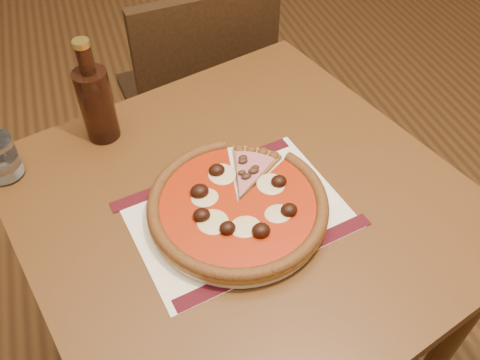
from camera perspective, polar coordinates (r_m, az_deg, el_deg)
The scene contains 7 objects.
table at distance 1.05m, azimuth 0.35°, elevation -5.68°, with size 0.98×0.98×0.75m.
chair_far at distance 1.63m, azimuth -4.64°, elevation 9.70°, with size 0.44×0.44×0.87m.
placemat at distance 0.94m, azimuth -0.24°, elevation -3.81°, with size 0.38×0.27×0.00m, color white.
plate at distance 0.93m, azimuth -0.24°, elevation -3.42°, with size 0.32×0.32×0.02m, color white.
pizza at distance 0.92m, azimuth -0.25°, elevation -2.65°, with size 0.33×0.33×0.04m.
ham_slice at distance 0.98m, azimuth 1.79°, elevation 1.41°, with size 0.11×0.14×0.02m.
bottle at distance 1.08m, azimuth -15.85°, elevation 8.47°, with size 0.07×0.07×0.23m.
Camera 1 is at (-0.94, -0.74, 1.48)m, focal length 38.00 mm.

